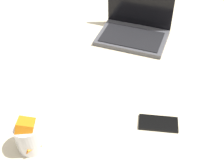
{
  "coord_description": "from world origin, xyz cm",
  "views": [
    {
      "loc": [
        6.49,
        -95.39,
        99.07
      ],
      "look_at": [
        0.07,
        -17.47,
        24.0
      ],
      "focal_mm": 45.55,
      "sensor_mm": 36.0,
      "label": 1
    }
  ],
  "objects": [
    {
      "name": "laptop",
      "position": [
        7.75,
        24.58,
        22.41
      ],
      "size": [
        37.71,
        30.54,
        23.0
      ],
      "rotation": [
        0.0,
        0.0,
        -0.25
      ],
      "color": "#4C4C51",
      "rests_on": "bed_mattress"
    },
    {
      "name": "cell_phone",
      "position": [
        17.83,
        -30.59,
        18.4
      ],
      "size": [
        14.23,
        7.3,
        0.8
      ],
      "primitive_type": "cube",
      "rotation": [
        0.0,
        0.0,
        1.54
      ],
      "color": "black",
      "rests_on": "bed_mattress"
    },
    {
      "name": "bed_mattress",
      "position": [
        0.0,
        0.0,
        9.0
      ],
      "size": [
        180.0,
        140.0,
        18.0
      ],
      "primitive_type": "cube",
      "color": "beige",
      "rests_on": "ground"
    },
    {
      "name": "snack_cup",
      "position": [
        -24.54,
        -43.44,
        24.06
      ],
      "size": [
        9.0,
        9.73,
        14.24
      ],
      "color": "silver",
      "rests_on": "bed_mattress"
    }
  ]
}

